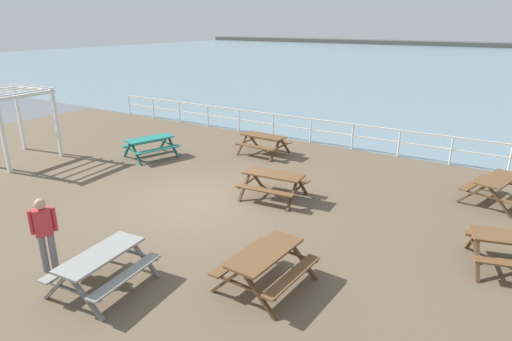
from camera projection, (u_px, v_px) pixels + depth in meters
ground_plane at (197, 204)px, 12.93m from camera, size 30.00×24.00×0.20m
sea_band at (465, 63)px, 54.88m from camera, size 142.00×90.00×0.01m
distant_shoreline at (497, 47)px, 89.09m from camera, size 142.00×6.00×1.80m
seaward_railing at (311, 126)px, 18.82m from camera, size 23.07×0.07×1.08m
picnic_table_near_right at (273, 179)px, 12.93m from camera, size 1.93×1.68×0.80m
picnic_table_mid_centre at (498, 184)px, 12.56m from camera, size 1.93×2.13×0.80m
picnic_table_far_left at (101, 262)px, 8.50m from camera, size 1.70×1.95×0.80m
picnic_table_far_right at (264, 140)px, 17.25m from camera, size 1.84×1.59×0.80m
picnic_table_seaward at (266, 260)px, 8.57m from camera, size 1.62×1.87×0.80m
picnic_table_corner at (150, 143)px, 16.84m from camera, size 1.96×2.16×0.80m
visitor at (45, 230)px, 8.99m from camera, size 0.37×0.46×1.66m
lattice_pergola at (9, 109)px, 16.06m from camera, size 2.66×2.77×2.70m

